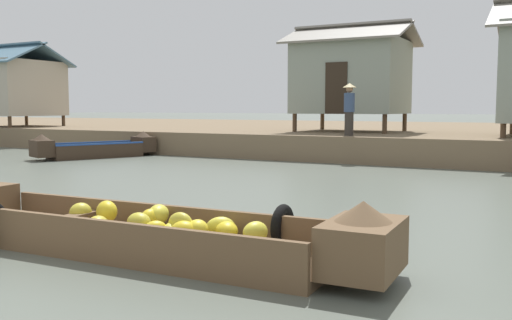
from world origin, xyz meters
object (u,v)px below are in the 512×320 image
(stilt_house_left, at_px, (17,87))
(banana_boat, at_px, (136,230))
(vendor_person, at_px, (349,106))
(stilt_house_mid_left, at_px, (351,76))
(cargo_boat_upstream, at_px, (96,148))

(stilt_house_left, bearing_deg, banana_boat, -35.75)
(stilt_house_left, relative_size, vendor_person, 2.39)
(stilt_house_left, bearing_deg, stilt_house_mid_left, 6.92)
(stilt_house_left, bearing_deg, cargo_boat_upstream, -24.29)
(stilt_house_left, relative_size, stilt_house_mid_left, 0.89)
(stilt_house_mid_left, xyz_separation_m, vendor_person, (1.08, -3.25, -1.15))
(cargo_boat_upstream, distance_m, vendor_person, 8.77)
(banana_boat, distance_m, vendor_person, 12.35)
(vendor_person, bearing_deg, stilt_house_left, 175.59)
(banana_boat, relative_size, stilt_house_left, 1.58)
(cargo_boat_upstream, xyz_separation_m, stilt_house_mid_left, (7.14, 5.92, 2.59))
(banana_boat, bearing_deg, stilt_house_left, 144.25)
(banana_boat, relative_size, vendor_person, 3.78)
(cargo_boat_upstream, distance_m, stilt_house_left, 9.97)
(cargo_boat_upstream, bearing_deg, stilt_house_mid_left, 39.66)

